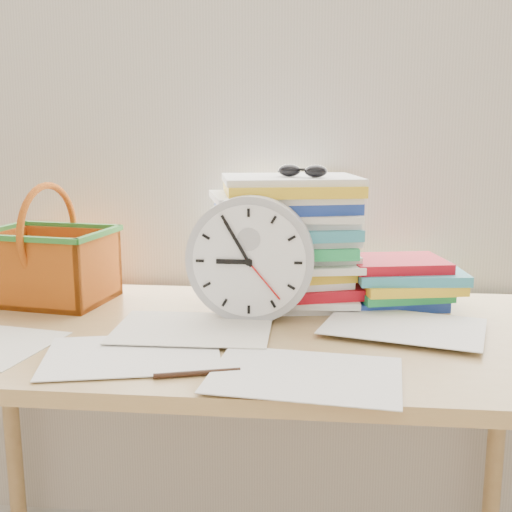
# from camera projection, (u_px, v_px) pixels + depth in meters

# --- Properties ---
(curtain) EXTENTS (2.40, 0.01, 2.50)m
(curtain) POSITION_uv_depth(u_px,v_px,m) (247.00, 71.00, 1.60)
(curtain) COLOR beige
(curtain) RESTS_ON room_shell
(desk) EXTENTS (1.40, 0.70, 0.75)m
(desk) POSITION_uv_depth(u_px,v_px,m) (227.00, 362.00, 1.35)
(desk) COLOR #AB8850
(desk) RESTS_ON ground
(paper_stack) EXTENTS (0.39, 0.34, 0.30)m
(paper_stack) POSITION_uv_depth(u_px,v_px,m) (287.00, 241.00, 1.51)
(paper_stack) COLOR white
(paper_stack) RESTS_ON desk
(clock) EXTENTS (0.27, 0.05, 0.27)m
(clock) POSITION_uv_depth(u_px,v_px,m) (250.00, 259.00, 1.37)
(clock) COLOR #ACACB1
(clock) RESTS_ON desk
(sunglasses) EXTENTS (0.16, 0.14, 0.03)m
(sunglasses) POSITION_uv_depth(u_px,v_px,m) (303.00, 171.00, 1.44)
(sunglasses) COLOR black
(sunglasses) RESTS_ON paper_stack
(book_stack) EXTENTS (0.31, 0.26, 0.11)m
(book_stack) POSITION_uv_depth(u_px,v_px,m) (403.00, 282.00, 1.50)
(book_stack) COLOR white
(book_stack) RESTS_ON desk
(basket) EXTENTS (0.31, 0.26, 0.28)m
(basket) POSITION_uv_depth(u_px,v_px,m) (49.00, 244.00, 1.53)
(basket) COLOR #C15912
(basket) RESTS_ON desk
(pen) EXTENTS (0.14, 0.05, 0.01)m
(pen) POSITION_uv_depth(u_px,v_px,m) (197.00, 373.00, 1.08)
(pen) COLOR black
(pen) RESTS_ON desk
(scattered_papers) EXTENTS (1.26, 0.42, 0.02)m
(scattered_papers) POSITION_uv_depth(u_px,v_px,m) (226.00, 326.00, 1.34)
(scattered_papers) COLOR white
(scattered_papers) RESTS_ON desk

